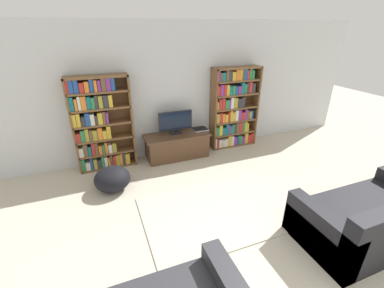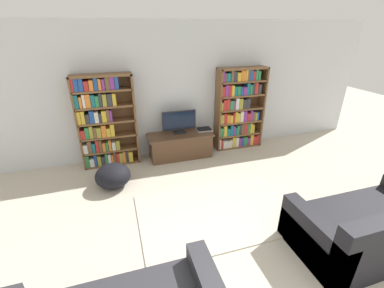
{
  "view_description": "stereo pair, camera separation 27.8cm",
  "coord_description": "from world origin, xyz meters",
  "px_view_note": "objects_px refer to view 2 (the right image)",
  "views": [
    {
      "loc": [
        -1.38,
        -0.63,
        2.48
      ],
      "look_at": [
        0.02,
        2.97,
        0.7
      ],
      "focal_mm": 24.0,
      "sensor_mm": 36.0,
      "label": 1
    },
    {
      "loc": [
        -1.12,
        -0.72,
        2.48
      ],
      "look_at": [
        0.02,
        2.97,
        0.7
      ],
      "focal_mm": 24.0,
      "sensor_mm": 36.0,
      "label": 2
    }
  ],
  "objects_px": {
    "television": "(179,122)",
    "laptop": "(204,129)",
    "tv_stand": "(180,145)",
    "bookshelf_left": "(104,122)",
    "beanbag_ottoman": "(113,176)",
    "bookshelf_right": "(238,110)",
    "couch_right_sofa": "(371,229)"
  },
  "relations": [
    {
      "from": "television",
      "to": "laptop",
      "type": "relative_size",
      "value": 2.22
    },
    {
      "from": "tv_stand",
      "to": "television",
      "type": "distance_m",
      "value": 0.5
    },
    {
      "from": "bookshelf_left",
      "to": "laptop",
      "type": "height_order",
      "value": "bookshelf_left"
    },
    {
      "from": "television",
      "to": "beanbag_ottoman",
      "type": "xyz_separation_m",
      "value": [
        -1.36,
        -0.79,
        -0.55
      ]
    },
    {
      "from": "bookshelf_right",
      "to": "beanbag_ottoman",
      "type": "relative_size",
      "value": 2.97
    },
    {
      "from": "bookshelf_right",
      "to": "television",
      "type": "bearing_deg",
      "value": -177.16
    },
    {
      "from": "bookshelf_right",
      "to": "couch_right_sofa",
      "type": "height_order",
      "value": "bookshelf_right"
    },
    {
      "from": "couch_right_sofa",
      "to": "laptop",
      "type": "bearing_deg",
      "value": 108.61
    },
    {
      "from": "bookshelf_right",
      "to": "tv_stand",
      "type": "distance_m",
      "value": 1.46
    },
    {
      "from": "laptop",
      "to": "tv_stand",
      "type": "bearing_deg",
      "value": -172.64
    },
    {
      "from": "beanbag_ottoman",
      "to": "tv_stand",
      "type": "bearing_deg",
      "value": 27.88
    },
    {
      "from": "laptop",
      "to": "couch_right_sofa",
      "type": "xyz_separation_m",
      "value": [
        1.04,
        -3.07,
        -0.24
      ]
    },
    {
      "from": "laptop",
      "to": "beanbag_ottoman",
      "type": "relative_size",
      "value": 0.53
    },
    {
      "from": "beanbag_ottoman",
      "to": "bookshelf_left",
      "type": "bearing_deg",
      "value": 94.2
    },
    {
      "from": "tv_stand",
      "to": "television",
      "type": "xyz_separation_m",
      "value": [
        0.0,
        0.06,
        0.49
      ]
    },
    {
      "from": "bookshelf_right",
      "to": "beanbag_ottoman",
      "type": "distance_m",
      "value": 2.89
    },
    {
      "from": "bookshelf_left",
      "to": "couch_right_sofa",
      "type": "height_order",
      "value": "bookshelf_left"
    },
    {
      "from": "tv_stand",
      "to": "beanbag_ottoman",
      "type": "height_order",
      "value": "tv_stand"
    },
    {
      "from": "tv_stand",
      "to": "laptop",
      "type": "xyz_separation_m",
      "value": [
        0.53,
        0.07,
        0.26
      ]
    },
    {
      "from": "television",
      "to": "laptop",
      "type": "bearing_deg",
      "value": 0.42
    },
    {
      "from": "tv_stand",
      "to": "beanbag_ottoman",
      "type": "xyz_separation_m",
      "value": [
        -1.36,
        -0.72,
        -0.06
      ]
    },
    {
      "from": "tv_stand",
      "to": "bookshelf_right",
      "type": "bearing_deg",
      "value": 5.64
    },
    {
      "from": "bookshelf_left",
      "to": "laptop",
      "type": "relative_size",
      "value": 5.62
    },
    {
      "from": "bookshelf_right",
      "to": "laptop",
      "type": "xyz_separation_m",
      "value": [
        -0.79,
        -0.06,
        -0.34
      ]
    },
    {
      "from": "tv_stand",
      "to": "laptop",
      "type": "height_order",
      "value": "laptop"
    },
    {
      "from": "bookshelf_right",
      "to": "laptop",
      "type": "bearing_deg",
      "value": -175.53
    },
    {
      "from": "tv_stand",
      "to": "laptop",
      "type": "bearing_deg",
      "value": 7.36
    },
    {
      "from": "bookshelf_left",
      "to": "television",
      "type": "height_order",
      "value": "bookshelf_left"
    },
    {
      "from": "bookshelf_right",
      "to": "laptop",
      "type": "relative_size",
      "value": 5.62
    },
    {
      "from": "bookshelf_right",
      "to": "television",
      "type": "xyz_separation_m",
      "value": [
        -1.32,
        -0.07,
        -0.11
      ]
    },
    {
      "from": "television",
      "to": "couch_right_sofa",
      "type": "xyz_separation_m",
      "value": [
        1.57,
        -3.07,
        -0.47
      ]
    },
    {
      "from": "couch_right_sofa",
      "to": "beanbag_ottoman",
      "type": "xyz_separation_m",
      "value": [
        -2.93,
        2.29,
        -0.08
      ]
    }
  ]
}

